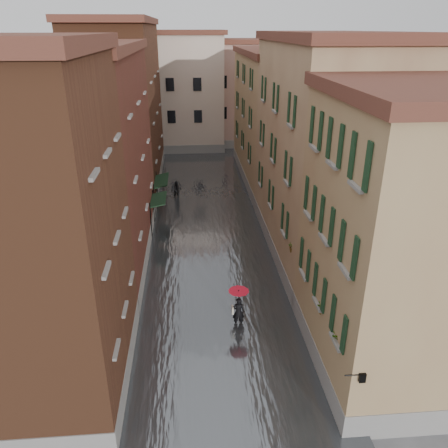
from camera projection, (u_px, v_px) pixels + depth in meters
name	position (u px, v px, depth m)	size (l,w,h in m)	color
ground	(220.00, 339.00, 20.96)	(120.00, 120.00, 0.00)	#535356
floodwater	(207.00, 226.00, 32.73)	(10.00, 60.00, 0.20)	#4A4E52
building_left_near	(32.00, 242.00, 15.95)	(6.00, 8.00, 13.00)	brown
building_left_mid	(92.00, 164.00, 26.05)	(6.00, 14.00, 12.50)	#5A231C
building_left_far	(123.00, 109.00, 39.38)	(6.00, 16.00, 14.00)	brown
building_right_near	(398.00, 246.00, 17.30)	(6.00, 8.00, 11.50)	#9B7650
building_right_mid	(321.00, 155.00, 26.99)	(6.00, 14.00, 13.00)	tan
building_right_far	(275.00, 120.00, 40.94)	(6.00, 16.00, 11.50)	#9B7650
building_end_cream	(172.00, 93.00, 52.61)	(12.00, 9.00, 13.00)	beige
building_end_pink	(244.00, 94.00, 55.30)	(10.00, 9.00, 12.00)	tan
awning_near	(158.00, 200.00, 31.04)	(1.09, 2.75, 2.80)	black
awning_far	(161.00, 181.00, 34.88)	(1.09, 3.38, 2.80)	black
wall_lantern	(361.00, 377.00, 14.59)	(0.71, 0.22, 0.35)	black
window_planters	(316.00, 286.00, 18.80)	(0.59, 8.25, 0.84)	brown
pedestrian_main	(238.00, 304.00, 21.39)	(1.02, 1.02, 2.06)	black
pedestrian_far	(177.00, 190.00, 37.95)	(0.77, 0.60, 1.58)	black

